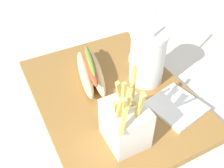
{
  "coord_description": "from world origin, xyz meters",
  "views": [
    {
      "loc": [
        0.42,
        -0.22,
        0.48
      ],
      "look_at": [
        0.0,
        0.0,
        0.05
      ],
      "focal_mm": 42.99,
      "sensor_mm": 36.0,
      "label": 1
    }
  ],
  "objects_px": {
    "hot_dog_1": "(90,70)",
    "soda_cup": "(148,57)",
    "fries_basket": "(125,123)",
    "napkin_stack": "(176,106)",
    "ketchup_cup_1": "(107,110)",
    "ketchup_cup_2": "(136,58)"
  },
  "relations": [
    {
      "from": "hot_dog_1",
      "to": "soda_cup",
      "type": "bearing_deg",
      "value": 59.71
    },
    {
      "from": "fries_basket",
      "to": "napkin_stack",
      "type": "height_order",
      "value": "fries_basket"
    },
    {
      "from": "hot_dog_1",
      "to": "napkin_stack",
      "type": "distance_m",
      "value": 0.23
    },
    {
      "from": "fries_basket",
      "to": "napkin_stack",
      "type": "bearing_deg",
      "value": 98.29
    },
    {
      "from": "ketchup_cup_1",
      "to": "ketchup_cup_2",
      "type": "height_order",
      "value": "ketchup_cup_2"
    },
    {
      "from": "ketchup_cup_2",
      "to": "soda_cup",
      "type": "bearing_deg",
      "value": -12.91
    },
    {
      "from": "fries_basket",
      "to": "hot_dog_1",
      "type": "bearing_deg",
      "value": 175.53
    },
    {
      "from": "soda_cup",
      "to": "fries_basket",
      "type": "height_order",
      "value": "soda_cup"
    },
    {
      "from": "soda_cup",
      "to": "napkin_stack",
      "type": "bearing_deg",
      "value": 5.07
    },
    {
      "from": "ketchup_cup_2",
      "to": "fries_basket",
      "type": "bearing_deg",
      "value": -35.79
    },
    {
      "from": "ketchup_cup_1",
      "to": "soda_cup",
      "type": "bearing_deg",
      "value": 112.72
    },
    {
      "from": "soda_cup",
      "to": "fries_basket",
      "type": "bearing_deg",
      "value": -45.0
    },
    {
      "from": "soda_cup",
      "to": "napkin_stack",
      "type": "xyz_separation_m",
      "value": [
        0.12,
        0.01,
        -0.07
      ]
    },
    {
      "from": "soda_cup",
      "to": "hot_dog_1",
      "type": "bearing_deg",
      "value": -120.29
    },
    {
      "from": "fries_basket",
      "to": "hot_dog_1",
      "type": "relative_size",
      "value": 0.84
    },
    {
      "from": "soda_cup",
      "to": "ketchup_cup_2",
      "type": "distance_m",
      "value": 0.1
    },
    {
      "from": "ketchup_cup_2",
      "to": "napkin_stack",
      "type": "xyz_separation_m",
      "value": [
        0.2,
        -0.01,
        -0.01
      ]
    },
    {
      "from": "ketchup_cup_2",
      "to": "napkin_stack",
      "type": "bearing_deg",
      "value": -2.24
    },
    {
      "from": "fries_basket",
      "to": "ketchup_cup_1",
      "type": "xyz_separation_m",
      "value": [
        -0.08,
        0.0,
        -0.04
      ]
    },
    {
      "from": "hot_dog_1",
      "to": "ketchup_cup_1",
      "type": "relative_size",
      "value": 5.93
    },
    {
      "from": "hot_dog_1",
      "to": "ketchup_cup_2",
      "type": "distance_m",
      "value": 0.14
    },
    {
      "from": "fries_basket",
      "to": "napkin_stack",
      "type": "relative_size",
      "value": 1.48
    }
  ]
}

